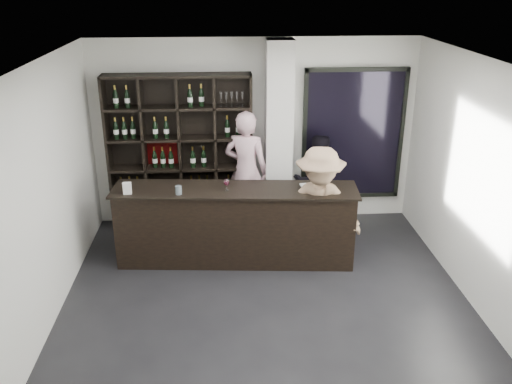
{
  "coord_description": "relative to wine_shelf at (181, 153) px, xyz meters",
  "views": [
    {
      "loc": [
        -0.49,
        -5.41,
        3.79
      ],
      "look_at": [
        -0.08,
        1.1,
        1.12
      ],
      "focal_mm": 38.0,
      "sensor_mm": 36.0,
      "label": 1
    }
  ],
  "objects": [
    {
      "name": "customer",
      "position": [
        1.9,
        -1.52,
        -0.34
      ],
      "size": [
        1.2,
        0.79,
        1.73
      ],
      "primitive_type": "imported",
      "rotation": [
        0.0,
        0.0,
        -0.14
      ],
      "color": "#9A7A5D",
      "rests_on": "floor"
    },
    {
      "name": "structural_column",
      "position": [
        1.5,
        -0.1,
        0.25
      ],
      "size": [
        0.4,
        0.4,
        2.9
      ],
      "primitive_type": "cube",
      "color": "silver",
      "rests_on": "floor"
    },
    {
      "name": "taster_pink",
      "position": [
        1.0,
        -0.17,
        -0.26
      ],
      "size": [
        0.8,
        0.65,
        1.88
      ],
      "primitive_type": "imported",
      "rotation": [
        0.0,
        0.0,
        2.81
      ],
      "color": "beige",
      "rests_on": "floor"
    },
    {
      "name": "wine_glass",
      "position": [
        0.69,
        -1.3,
        -0.02
      ],
      "size": [
        0.09,
        0.09,
        0.18
      ],
      "primitive_type": null,
      "rotation": [
        0.0,
        0.0,
        -0.21
      ],
      "color": "white",
      "rests_on": "tasting_counter"
    },
    {
      "name": "napkin_stack",
      "position": [
        1.76,
        -1.21,
        -0.1
      ],
      "size": [
        0.15,
        0.15,
        0.02
      ],
      "primitive_type": "cube",
      "rotation": [
        0.0,
        0.0,
        0.15
      ],
      "color": "white",
      "rests_on": "tasting_counter"
    },
    {
      "name": "floor",
      "position": [
        1.15,
        -2.57,
        -1.2
      ],
      "size": [
        5.0,
        5.5,
        0.01
      ],
      "primitive_type": "cube",
      "color": "black",
      "rests_on": "ground"
    },
    {
      "name": "wine_shelf",
      "position": [
        0.0,
        0.0,
        0.0
      ],
      "size": [
        2.2,
        0.35,
        2.4
      ],
      "primitive_type": null,
      "color": "black",
      "rests_on": "floor"
    },
    {
      "name": "glass_panel",
      "position": [
        2.7,
        0.12,
        0.2
      ],
      "size": [
        1.6,
        0.08,
        2.1
      ],
      "color": "black",
      "rests_on": "floor"
    },
    {
      "name": "tasting_counter",
      "position": [
        0.8,
        -1.24,
        -0.66
      ],
      "size": [
        3.3,
        0.68,
        1.09
      ],
      "rotation": [
        0.0,
        0.0,
        -0.08
      ],
      "color": "black",
      "rests_on": "floor"
    },
    {
      "name": "card_stand",
      "position": [
        -0.6,
        -1.34,
        -0.03
      ],
      "size": [
        0.11,
        0.06,
        0.16
      ],
      "primitive_type": "cube",
      "rotation": [
        0.0,
        0.0,
        0.02
      ],
      "color": "white",
      "rests_on": "tasting_counter"
    },
    {
      "name": "taster_black",
      "position": [
        2.1,
        -0.17,
        -0.45
      ],
      "size": [
        0.73,
        0.58,
        1.49
      ],
      "primitive_type": "imported",
      "rotation": [
        0.0,
        0.0,
        3.13
      ],
      "color": "black",
      "rests_on": "floor"
    },
    {
      "name": "spit_cup",
      "position": [
        0.06,
        -1.39,
        -0.06
      ],
      "size": [
        0.11,
        0.11,
        0.12
      ],
      "primitive_type": "cylinder",
      "rotation": [
        0.0,
        0.0,
        0.35
      ],
      "color": "#A3B8C3",
      "rests_on": "tasting_counter"
    }
  ]
}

